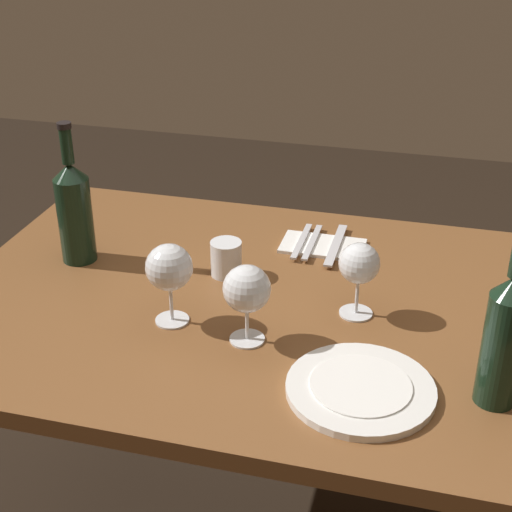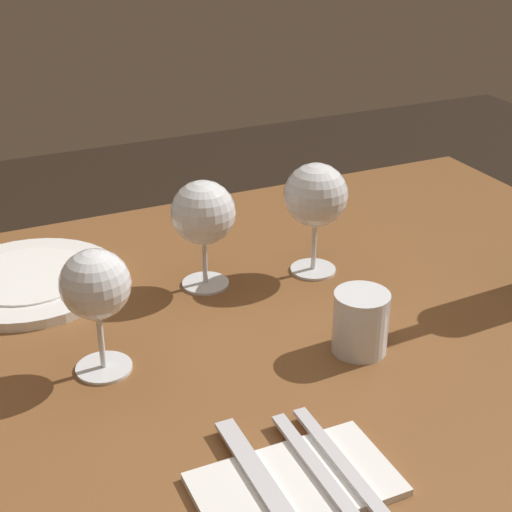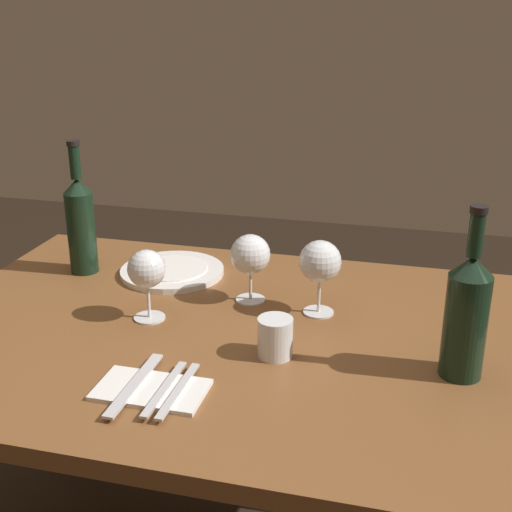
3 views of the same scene
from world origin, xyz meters
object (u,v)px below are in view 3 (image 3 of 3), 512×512
(wine_bottle, at_px, (466,314))
(dinner_plate, at_px, (172,271))
(wine_glass_centre, at_px, (147,270))
(folded_napkin, at_px, (151,390))
(fork_outer, at_px, (178,390))
(water_tumbler, at_px, (275,339))
(wine_bottle_second, at_px, (81,222))
(fork_inner, at_px, (164,389))
(table_knife, at_px, (135,384))
(wine_glass_right, at_px, (250,256))
(wine_glass_left, at_px, (320,263))

(wine_bottle, height_order, dinner_plate, wine_bottle)
(wine_glass_centre, xyz_separation_m, folded_napkin, (-0.11, 0.27, -0.11))
(wine_glass_centre, bearing_deg, fork_outer, 121.71)
(wine_bottle, bearing_deg, dinner_plate, -25.24)
(wine_bottle, relative_size, water_tumbler, 4.09)
(wine_bottle_second, xyz_separation_m, folded_napkin, (-0.37, 0.47, -0.12))
(fork_inner, distance_m, table_knife, 0.06)
(wine_glass_right, height_order, wine_bottle_second, wine_bottle_second)
(wine_glass_centre, height_order, water_tumbler, wine_glass_centre)
(wine_glass_right, xyz_separation_m, wine_glass_centre, (0.18, 0.14, 0.00))
(wine_bottle, relative_size, dinner_plate, 1.25)
(wine_glass_left, distance_m, fork_inner, 0.44)
(wine_glass_right, bearing_deg, table_knife, 76.56)
(folded_napkin, bearing_deg, wine_glass_right, -99.39)
(folded_napkin, height_order, table_knife, table_knife)
(wine_bottle, bearing_deg, fork_inner, 21.49)
(water_tumbler, xyz_separation_m, dinner_plate, (0.33, -0.33, -0.03))
(table_knife, bearing_deg, dinner_plate, -76.06)
(wine_bottle, height_order, table_knife, wine_bottle)
(wine_glass_centre, distance_m, wine_bottle_second, 0.33)
(wine_glass_left, relative_size, fork_inner, 0.91)
(wine_bottle, xyz_separation_m, table_knife, (0.55, 0.19, -0.11))
(fork_outer, bearing_deg, wine_glass_centre, -58.29)
(wine_glass_centre, distance_m, dinner_plate, 0.27)
(wine_glass_centre, bearing_deg, water_tumbler, 163.10)
(fork_outer, bearing_deg, wine_bottle, -157.47)
(water_tumbler, height_order, fork_outer, water_tumbler)
(wine_bottle, bearing_deg, table_knife, 19.49)
(wine_bottle, xyz_separation_m, dinner_plate, (0.67, -0.32, -0.11))
(dinner_plate, height_order, fork_inner, dinner_plate)
(wine_bottle, bearing_deg, wine_bottle_second, -17.54)
(wine_glass_left, distance_m, water_tumbler, 0.22)
(wine_glass_centre, distance_m, fork_inner, 0.32)
(folded_napkin, bearing_deg, wine_glass_left, -120.70)
(wine_glass_left, xyz_separation_m, water_tumbler, (0.05, 0.20, -0.08))
(water_tumbler, relative_size, fork_outer, 0.43)
(wine_glass_right, relative_size, wine_bottle, 0.49)
(water_tumbler, distance_m, fork_outer, 0.22)
(wine_glass_left, relative_size, folded_napkin, 0.86)
(wine_glass_left, bearing_deg, fork_outer, 65.17)
(wine_glass_centre, height_order, fork_outer, wine_glass_centre)
(wine_glass_centre, distance_m, fork_outer, 0.33)
(wine_bottle, relative_size, fork_inner, 1.76)
(water_tumbler, relative_size, folded_napkin, 0.41)
(wine_bottle, height_order, fork_outer, wine_bottle)
(wine_glass_centre, bearing_deg, dinner_plate, -80.14)
(wine_glass_right, xyz_separation_m, water_tumbler, (-0.11, 0.23, -0.07))
(fork_inner, distance_m, fork_outer, 0.03)
(wine_glass_left, relative_size, wine_bottle, 0.52)
(wine_glass_left, xyz_separation_m, dinner_plate, (0.38, -0.13, -0.11))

